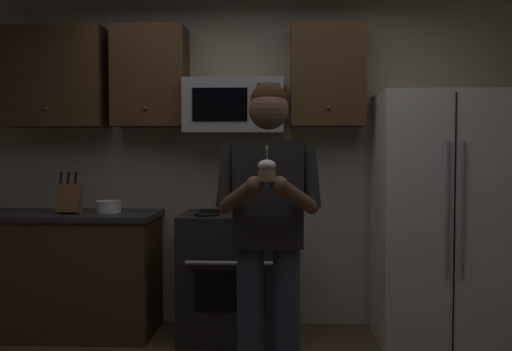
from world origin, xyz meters
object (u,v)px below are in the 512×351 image
object	(u,v)px
cupcake	(267,170)
person	(268,222)
oven_range	(233,275)
bowl_large_white	(108,206)
microwave	(234,106)
knife_block	(70,198)
refrigerator	(440,218)

from	to	relation	value
cupcake	person	bearing A→B (deg)	90.00
oven_range	bowl_large_white	bearing A→B (deg)	178.58
oven_range	person	distance (m)	1.27
microwave	knife_block	world-z (taller)	microwave
refrigerator	oven_range	bearing A→B (deg)	178.50
oven_range	person	size ratio (longest dim) A/B	0.53
refrigerator	bowl_large_white	size ratio (longest dim) A/B	9.28
knife_block	microwave	bearing A→B (deg)	6.94
microwave	cupcake	bearing A→B (deg)	-79.58
knife_block	oven_range	bearing A→B (deg)	1.37
refrigerator	knife_block	size ratio (longest dim) A/B	5.63
microwave	cupcake	distance (m)	1.64
knife_block	person	size ratio (longest dim) A/B	0.18
bowl_large_white	cupcake	bearing A→B (deg)	-49.91
bowl_large_white	cupcake	size ratio (longest dim) A/B	1.12
oven_range	refrigerator	world-z (taller)	refrigerator
refrigerator	person	size ratio (longest dim) A/B	1.02
bowl_large_white	person	bearing A→B (deg)	-42.66
knife_block	bowl_large_white	xyz separation A→B (m)	(0.27, 0.05, -0.07)
oven_range	bowl_large_white	xyz separation A→B (m)	(-0.95, 0.02, 0.51)
refrigerator	microwave	bearing A→B (deg)	173.97
knife_block	bowl_large_white	world-z (taller)	knife_block
bowl_large_white	oven_range	bearing A→B (deg)	-1.42
refrigerator	cupcake	bearing A→B (deg)	-130.84
oven_range	bowl_large_white	distance (m)	1.07
microwave	knife_block	size ratio (longest dim) A/B	2.31
oven_range	knife_block	distance (m)	1.35
knife_block	bowl_large_white	distance (m)	0.29
knife_block	cupcake	xyz separation A→B (m)	(1.51, -1.41, 0.26)
bowl_large_white	refrigerator	bearing A→B (deg)	-1.47
person	cupcake	bearing A→B (deg)	-90.00
microwave	knife_block	bearing A→B (deg)	-173.06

